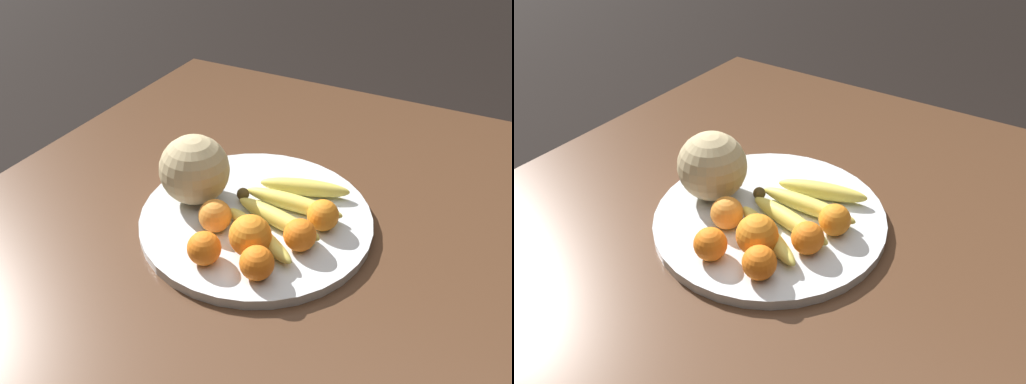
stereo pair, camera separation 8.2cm
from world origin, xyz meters
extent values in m
cube|color=#4C301E|center=(0.00, 0.00, 0.71)|extent=(1.26, 1.11, 0.04)
cube|color=#4C301E|center=(0.55, -0.47, 0.34)|extent=(0.07, 0.07, 0.69)
cube|color=#4C301E|center=(0.55, 0.47, 0.34)|extent=(0.07, 0.07, 0.69)
cylinder|color=silver|center=(-0.03, -0.02, 0.73)|extent=(0.44, 0.44, 0.02)
torus|color=navy|center=(-0.03, -0.02, 0.74)|extent=(0.44, 0.44, 0.01)
sphere|color=tan|center=(-0.04, 0.11, 0.81)|extent=(0.13, 0.13, 0.13)
sphere|color=#473819|center=(-0.01, 0.02, 0.76)|extent=(0.02, 0.02, 0.02)
ellipsoid|color=#E5D156|center=(-0.10, -0.06, 0.76)|extent=(0.11, 0.17, 0.03)
ellipsoid|color=#E5D156|center=(-0.04, -0.07, 0.76)|extent=(0.07, 0.18, 0.03)
ellipsoid|color=#E5D156|center=(0.01, -0.07, 0.76)|extent=(0.04, 0.19, 0.03)
ellipsoid|color=#E5D156|center=(0.07, -0.07, 0.76)|extent=(0.08, 0.18, 0.03)
sphere|color=orange|center=(-0.18, 0.00, 0.77)|extent=(0.06, 0.06, 0.06)
sphere|color=orange|center=(-0.13, -0.06, 0.78)|extent=(0.07, 0.07, 0.07)
sphere|color=orange|center=(-0.10, 0.03, 0.77)|extent=(0.06, 0.06, 0.06)
sphere|color=orange|center=(-0.01, -0.14, 0.77)|extent=(0.06, 0.06, 0.06)
sphere|color=orange|center=(-0.08, -0.13, 0.77)|extent=(0.06, 0.06, 0.06)
sphere|color=orange|center=(-0.17, -0.09, 0.77)|extent=(0.06, 0.06, 0.06)
cube|color=white|center=(-0.09, -0.02, 0.75)|extent=(0.08, 0.06, 0.00)
camera|label=1|loc=(-0.68, -0.35, 1.33)|focal=35.00mm
camera|label=2|loc=(-0.64, -0.43, 1.33)|focal=35.00mm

